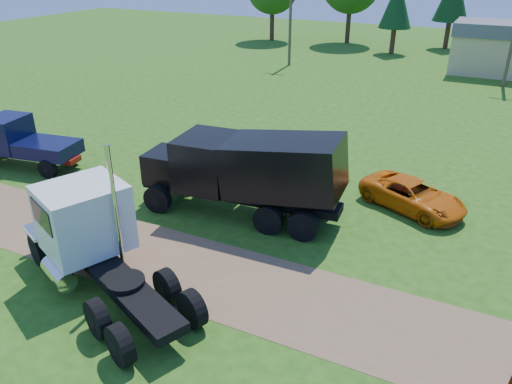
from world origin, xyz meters
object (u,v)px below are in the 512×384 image
at_px(white_semi_tractor, 87,232).
at_px(orange_pickup, 413,195).
at_px(navy_truck, 18,142).
at_px(black_dump_truck, 247,170).

height_order(white_semi_tractor, orange_pickup, white_semi_tractor).
xyz_separation_m(white_semi_tractor, navy_truck, (-10.64, 6.09, -0.39)).
xyz_separation_m(navy_truck, orange_pickup, (20.01, 4.27, -0.72)).
relative_size(white_semi_tractor, orange_pickup, 1.79).
bearing_deg(white_semi_tractor, orange_pickup, 71.22).
xyz_separation_m(white_semi_tractor, orange_pickup, (9.37, 10.36, -1.11)).
xyz_separation_m(black_dump_truck, orange_pickup, (6.44, 3.81, -1.50)).
bearing_deg(orange_pickup, navy_truck, 126.21).
distance_m(black_dump_truck, navy_truck, 13.60).
height_order(black_dump_truck, orange_pickup, black_dump_truck).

